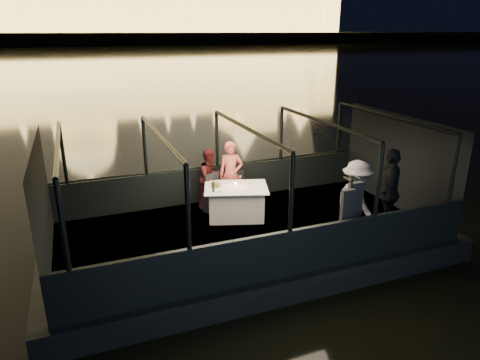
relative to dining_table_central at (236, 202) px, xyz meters
name	(u,v)px	position (x,y,z in m)	size (l,w,h in m)	color
river_water	(86,57)	(-0.03, 79.27, -0.89)	(500.00, 500.00, 0.00)	black
boat_hull	(246,250)	(-0.03, -0.73, -0.89)	(8.60, 4.40, 1.00)	black
boat_deck	(247,231)	(-0.03, -0.73, -0.41)	(8.00, 4.00, 0.04)	black
gunwale_port	(218,183)	(-0.03, 1.27, 0.06)	(8.00, 0.08, 0.90)	black
gunwale_starboard	(289,253)	(-0.03, -2.73, 0.06)	(8.00, 0.08, 0.90)	black
cabin_glass_port	(217,140)	(-0.03, 1.27, 1.21)	(8.00, 0.02, 1.40)	#99B2B2
cabin_glass_starboard	(292,193)	(-0.03, -2.73, 1.21)	(8.00, 0.02, 1.40)	#99B2B2
cabin_roof_glass	(247,128)	(-0.03, -0.73, 1.91)	(8.00, 4.00, 0.02)	#99B2B2
end_wall_fore	(43,208)	(-4.03, -0.73, 0.76)	(0.02, 4.00, 2.30)	black
end_wall_aft	(398,162)	(3.97, -0.73, 0.76)	(0.02, 4.00, 2.30)	black
canopy_ribs	(247,181)	(-0.03, -0.73, 0.76)	(8.00, 4.00, 2.30)	black
embankment	(73,39)	(-0.03, 209.27, 0.11)	(400.00, 140.00, 6.00)	#423D33
dining_table_central	(236,202)	(0.00, 0.00, 0.00)	(1.45, 1.05, 0.77)	silver
chair_port_left	(215,194)	(-0.36, 0.51, 0.06)	(0.42, 0.42, 0.91)	black
chair_port_right	(240,187)	(0.38, 0.74, 0.06)	(0.38, 0.38, 0.81)	black
coat_stand	(349,213)	(1.36, -2.48, 0.51)	(0.46, 0.37, 1.65)	black
person_woman_coral	(231,177)	(0.15, 0.74, 0.36)	(0.59, 0.40, 1.65)	#CB594A
person_man_maroon	(211,178)	(-0.34, 0.86, 0.36)	(0.72, 0.56, 1.49)	#3F1111
passenger_stripe	(356,201)	(1.93, -1.92, 0.47)	(1.12, 0.63, 1.73)	silver
passenger_dark	(388,195)	(2.78, -1.89, 0.47)	(1.12, 0.47, 1.90)	black
wine_bottle	(213,186)	(-0.59, -0.11, 0.53)	(0.06, 0.06, 0.28)	#143814
bread_basket	(216,185)	(-0.42, 0.20, 0.42)	(0.21, 0.21, 0.08)	brown
amber_candle	(235,184)	(0.01, 0.07, 0.42)	(0.05, 0.05, 0.07)	#FFA63F
plate_near	(253,187)	(0.35, -0.18, 0.39)	(0.25, 0.25, 0.02)	white
plate_far	(215,185)	(-0.43, 0.29, 0.39)	(0.26, 0.26, 0.02)	silver
wine_glass_white	(220,188)	(-0.45, -0.15, 0.48)	(0.07, 0.07, 0.20)	silver
wine_glass_red	(240,180)	(0.18, 0.19, 0.48)	(0.06, 0.06, 0.19)	silver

